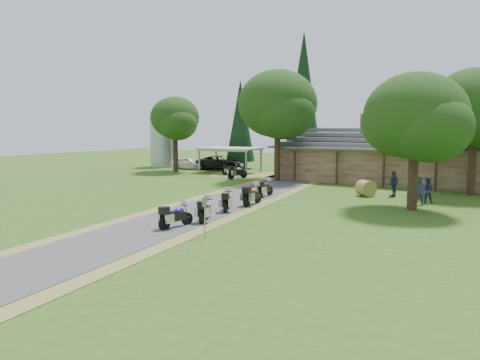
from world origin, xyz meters
The scene contains 25 objects.
ground centered at (0.00, 0.00, 0.00)m, with size 120.00×120.00×0.00m, color #2B4D15.
driveway centered at (-0.50, 4.00, 0.00)m, with size 46.00×46.00×0.00m, color #414144.
lodge centered at (6.00, 24.00, 2.45)m, with size 21.40×9.40×4.90m, color brown, non-canonical shape.
silo centered at (-22.71, 25.44, 3.32)m, with size 3.27×3.27×6.64m, color gray.
carport centered at (-11.40, 23.27, 1.36)m, with size 6.29×4.20×2.73m, color silver, non-canonical shape.
car_white_sedan centered at (-17.77, 24.14, 0.89)m, with size 5.35×2.26×1.78m, color white.
car_dark_suv centered at (-14.06, 25.60, 1.24)m, with size 6.46×2.75×2.47m, color black.
motorcycle_row_a centered at (1.40, -1.52, 0.65)m, with size 1.89×0.62×1.29m, color navy, non-canonical shape.
motorcycle_row_b centered at (1.65, 0.60, 0.66)m, with size 1.94×0.63×1.33m, color #B6B9BE, non-canonical shape.
motorcycle_row_c centered at (1.00, 3.68, 0.66)m, with size 1.94×0.63×1.32m, color #E9A200, non-canonical shape.
motorcycle_row_d centered at (1.26, 6.24, 0.71)m, with size 2.07×0.68×1.42m, color #DE4D1C, non-canonical shape.
motorcycle_row_e centered at (0.25, 9.77, 0.65)m, with size 1.90×0.62×1.30m, color black, non-canonical shape.
motorcycle_carport_a centered at (-9.93, 21.20, 0.57)m, with size 1.67×0.54×1.14m, color gold, non-canonical shape.
motorcycle_carport_b centered at (-7.58, 18.62, 0.70)m, with size 2.05×0.67×1.41m, color gray, non-canonical shape.
person_a centered at (10.27, 11.81, 1.11)m, with size 0.63×0.46×2.23m, color navy.
person_b centered at (10.57, 12.84, 1.01)m, with size 0.58×0.41×2.03m, color navy.
person_c centered at (8.01, 14.66, 1.11)m, with size 0.63×0.45×2.22m, color navy.
hay_bale centered at (6.23, 13.86, 0.57)m, with size 1.14×1.14×1.05m, color olive.
sign_post centered at (3.84, -2.46, 0.94)m, with size 0.34×0.06×1.87m, color gray, non-canonical shape.
oak_lodge_left centered at (-3.53, 18.99, 5.68)m, with size 7.16×7.16×11.36m, color black, non-canonical shape.
oak_lodge_right centered at (12.60, 18.39, 5.15)m, with size 6.50×6.50×10.29m, color black, non-canonical shape.
oak_driveway centered at (10.25, 9.75, 4.51)m, with size 6.00×6.00×9.03m, color black, non-canonical shape.
oak_silo centered at (-17.21, 21.09, 4.82)m, with size 5.35×5.35×9.64m, color black, non-canonical shape.
cedar_near centered at (-4.41, 26.55, 7.43)m, with size 4.16×4.16×14.87m, color black.
cedar_far centered at (-13.02, 27.98, 5.22)m, with size 3.41×3.41×10.43m, color black.
Camera 1 is at (15.98, -19.15, 4.96)m, focal length 35.00 mm.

